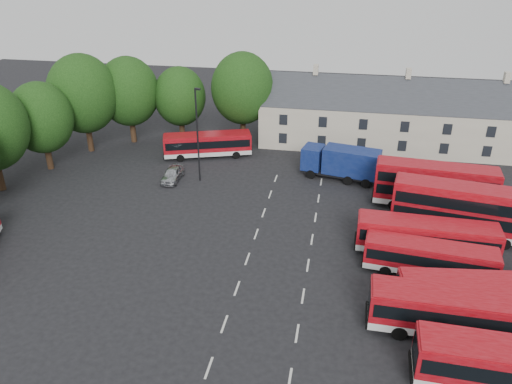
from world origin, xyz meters
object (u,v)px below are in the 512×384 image
bus_dd_south (462,208)px  silver_car (173,174)px  box_truck (342,162)px  lamppost (198,133)px

bus_dd_south → silver_car: bus_dd_south is taller
bus_dd_south → silver_car: size_ratio=2.77×
bus_dd_south → silver_car: (-28.68, 6.35, -1.99)m
silver_car → bus_dd_south: bearing=-13.9°
bus_dd_south → box_truck: bus_dd_south is taller
bus_dd_south → box_truck: bearing=145.5°
box_truck → silver_car: box_truck is taller
lamppost → bus_dd_south: bearing=-14.8°
bus_dd_south → box_truck: (-10.59, 10.00, -0.68)m
box_truck → lamppost: size_ratio=0.84×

